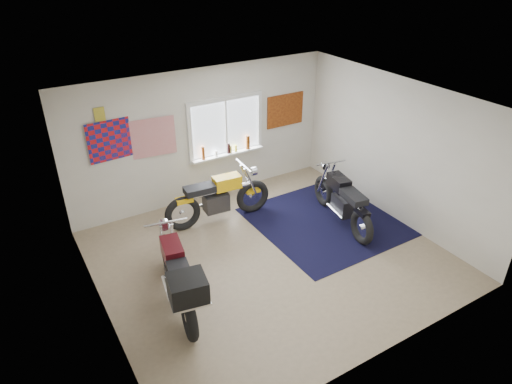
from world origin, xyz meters
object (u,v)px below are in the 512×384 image
navy_rug (325,221)px  maroon_tourer (179,278)px  yellow_triumph (218,199)px  black_chrome_bike (342,201)px

navy_rug → maroon_tourer: bearing=-166.9°
navy_rug → yellow_triumph: 2.09m
yellow_triumph → black_chrome_bike: bearing=-28.8°
navy_rug → maroon_tourer: size_ratio=1.21×
black_chrome_bike → maroon_tourer: maroon_tourer is taller
navy_rug → yellow_triumph: bearing=147.0°
maroon_tourer → navy_rug: bearing=-66.4°
black_chrome_bike → maroon_tourer: 3.58m
yellow_triumph → black_chrome_bike: size_ratio=1.04×
navy_rug → yellow_triumph: size_ratio=1.22×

